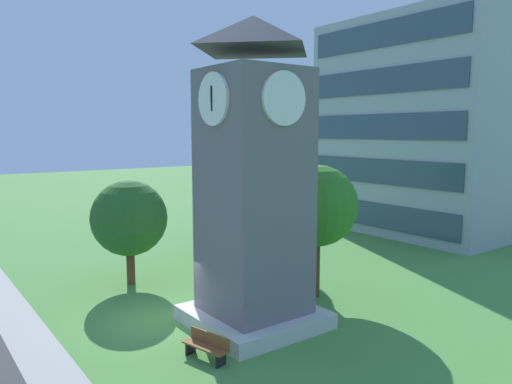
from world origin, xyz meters
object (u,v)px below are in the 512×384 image
park_bench (207,346)px  tree_by_building (129,218)px  tree_streetside (247,182)px  clock_tower (254,190)px  tree_near_tower (317,206)px

park_bench → tree_by_building: (-9.37, 1.17, 2.89)m
park_bench → tree_streetside: 13.50m
clock_tower → tree_streetside: 9.76m
clock_tower → tree_near_tower: size_ratio=1.94×
tree_by_building → tree_streetside: tree_streetside is taller
clock_tower → park_bench: clock_tower is taller
park_bench → tree_by_building: bearing=172.9°
tree_by_building → clock_tower: bearing=13.6°
tree_near_tower → park_bench: bearing=-71.9°
park_bench → tree_streetside: tree_streetside is taller
park_bench → tree_streetside: size_ratio=0.27×
tree_near_tower → tree_streetside: size_ratio=0.89×
clock_tower → tree_streetside: size_ratio=1.72×
tree_near_tower → tree_streetside: bearing=170.6°
park_bench → tree_near_tower: size_ratio=0.30×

